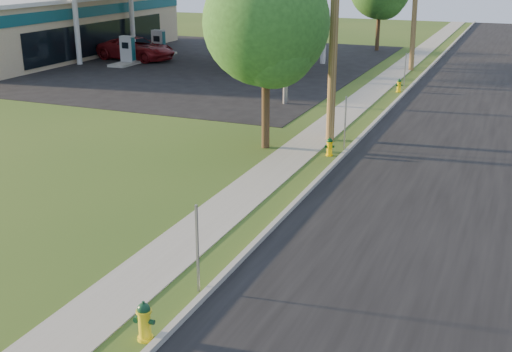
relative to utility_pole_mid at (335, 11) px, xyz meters
The scene contains 19 objects.
road 9.97m from the utility_pole_mid, 53.92° to the right, with size 8.00×120.00×0.02m, color black.
curb 8.60m from the utility_pole_mid, 81.07° to the right, with size 0.15×120.00×0.15m, color #A2A094.
sidewalk 8.59m from the utility_pole_mid, 95.31° to the right, with size 1.50×120.00×0.03m, color gray.
forecourt 22.06m from the utility_pole_mid, 135.75° to the left, with size 26.00×28.00×0.02m, color black.
utility_pole_mid is the anchor object (origin of this frame).
sign_post_near 13.42m from the utility_pole_mid, 86.20° to the right, with size 0.05×0.04×2.00m, color gray.
sign_post_mid 4.17m from the utility_pole_mid, 49.64° to the right, with size 0.05×0.04×2.00m, color gray.
sign_post_far 11.91m from the utility_pole_mid, 85.66° to the left, with size 0.05×0.04×2.00m, color gray.
fuel_pump_nw 22.52m from the utility_pole_mid, 144.01° to the left, with size 1.20×3.20×1.90m.
fuel_pump_ne 16.31m from the utility_pole_mid, 124.40° to the left, with size 1.20×3.20×1.90m.
fuel_pump_sw 25.05m from the utility_pole_mid, 136.48° to the left, with size 1.20×3.20×1.90m.
fuel_pump_se 19.65m from the utility_pole_mid, 117.63° to the left, with size 1.20×3.20×1.90m.
convenience_store 30.48m from the utility_pole_mid, 150.38° to the left, with size 10.40×22.40×4.25m.
tree_verge 2.80m from the utility_pole_mid, 132.29° to the right, with size 4.55×4.55×6.90m.
hydrant_near 15.53m from the utility_pole_mid, 87.00° to the right, with size 0.41×0.37×0.81m.
hydrant_mid 5.09m from the utility_pole_mid, 74.05° to the right, with size 0.35×0.32×0.68m.
hydrant_far 11.60m from the utility_pole_mid, 86.29° to the left, with size 0.37×0.33×0.72m.
car_red 24.15m from the utility_pole_mid, 140.98° to the left, with size 2.60×5.63×1.57m, color maroon.
car_silver 18.41m from the utility_pole_mid, 121.45° to the left, with size 1.79×4.45×1.52m, color #AAACB1.
Camera 1 is at (6.11, -6.64, 6.81)m, focal length 45.00 mm.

